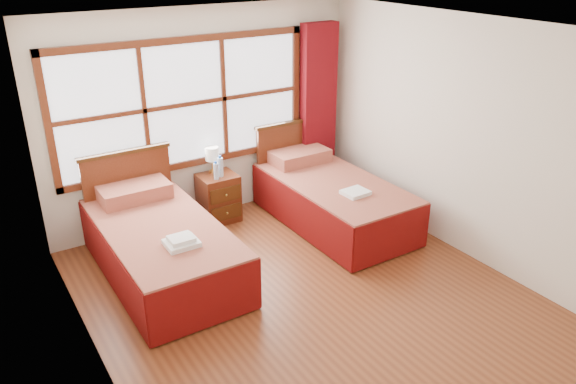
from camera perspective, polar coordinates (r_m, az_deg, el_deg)
floor at (r=5.73m, az=1.88°, el=-10.46°), size 4.50×4.50×0.00m
ceiling at (r=4.77m, az=2.32°, el=16.26°), size 4.50×4.50×0.00m
wall_back at (r=6.97m, az=-8.50°, el=7.60°), size 4.00×0.00×4.00m
wall_left at (r=4.40m, az=-20.04°, el=-3.78°), size 0.00×4.50×4.50m
wall_right at (r=6.39m, az=17.12°, el=5.25°), size 0.00×4.50×4.50m
window at (r=6.79m, az=-10.40°, el=8.78°), size 3.16×0.06×1.56m
curtain at (r=7.65m, az=3.06°, el=8.30°), size 0.50×0.16×2.30m
bed_left at (r=6.08m, az=-12.85°, el=-5.22°), size 1.13×2.18×1.10m
bed_right at (r=7.01m, az=4.36°, el=-0.59°), size 1.11×2.14×1.08m
nightstand at (r=7.10m, az=-7.06°, el=-0.58°), size 0.46×0.45×0.61m
towels_left at (r=5.48m, az=-10.77°, el=-4.98°), size 0.31×0.27×0.09m
towels_right at (r=6.53m, az=6.87°, el=-0.05°), size 0.30×0.27×0.04m
lamp at (r=7.01m, az=-7.73°, el=3.80°), size 0.17×0.17×0.33m
bottle_near at (r=6.83m, az=-7.32°, el=2.12°), size 0.06×0.06×0.23m
bottle_far at (r=6.91m, az=-6.89°, el=2.56°), size 0.07×0.07×0.27m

